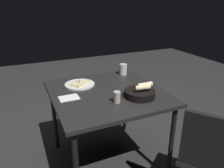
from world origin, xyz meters
TOP-DOWN VIEW (x-y plane):
  - ground at (0.00, 0.00)m, footprint 8.00×8.00m
  - dining_table at (0.00, 0.00)m, footprint 0.95×0.97m
  - pizza_plate at (-0.17, 0.24)m, footprint 0.28×0.28m
  - bread_basket at (0.21, -0.22)m, footprint 0.25×0.25m
  - beer_glass at (0.34, 0.35)m, footprint 0.08×0.08m
  - pepper_shaker at (-0.01, -0.23)m, footprint 0.06×0.06m
  - napkin at (-0.33, -0.00)m, footprint 0.16×0.12m
  - chair_near at (0.48, -0.78)m, footprint 0.62×0.62m

SIDE VIEW (x-z plane):
  - ground at x=0.00m, z-range 0.00..0.00m
  - chair_near at x=0.48m, z-range 0.07..0.93m
  - dining_table at x=0.00m, z-range 0.31..1.06m
  - napkin at x=-0.33m, z-range 0.75..0.76m
  - pizza_plate at x=-0.17m, z-range 0.75..0.78m
  - bread_basket at x=0.21m, z-range 0.73..0.85m
  - pepper_shaker at x=-0.01m, z-range 0.75..0.84m
  - beer_glass at x=0.34m, z-range 0.75..0.86m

